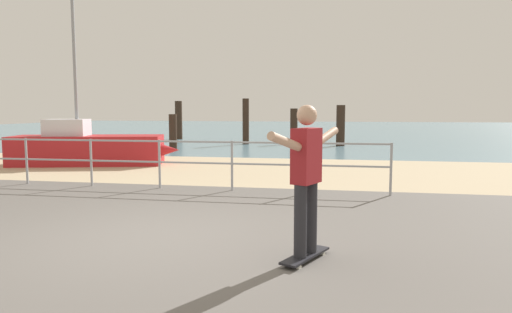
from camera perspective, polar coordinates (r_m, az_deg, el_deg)
name	(u,v)px	position (r m, az deg, el deg)	size (l,w,h in m)	color
ground_plane	(114,264)	(5.39, -17.19, -12.60)	(24.00, 10.00, 0.04)	#605B56
beach_strip	(252,170)	(12.86, -0.47, -1.68)	(24.00, 6.00, 0.04)	tan
sea_surface	(312,129)	(40.63, 7.04, 3.41)	(72.00, 50.00, 0.04)	slate
railing_fence	(159,156)	(9.91, -11.93, 0.00)	(9.54, 0.05, 1.05)	#9EA0A5
sailboat	(93,148)	(14.79, -19.56, 1.00)	(5.06, 2.44, 5.27)	#B21E23
skateboard	(305,256)	(5.22, 6.15, -12.19)	(0.51, 0.81, 0.08)	black
skateboarder	(306,171)	(5.01, 6.27, -1.81)	(0.68, 1.35, 1.65)	#26262B
groyne_post_0	(179,120)	(26.41, -9.59, 4.46)	(0.40, 0.40, 2.18)	#332319
groyne_post_1	(173,132)	(19.16, -10.29, 2.96)	(0.32, 0.32, 1.50)	#332319
groyne_post_2	(246,122)	(22.23, -1.28, 4.36)	(0.31, 0.31, 2.22)	#332319
groyne_post_3	(294,126)	(22.63, 4.73, 3.76)	(0.36, 0.36, 1.75)	#332319
groyne_post_4	(341,126)	(21.56, 10.48, 3.79)	(0.40, 0.40, 1.90)	#332319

